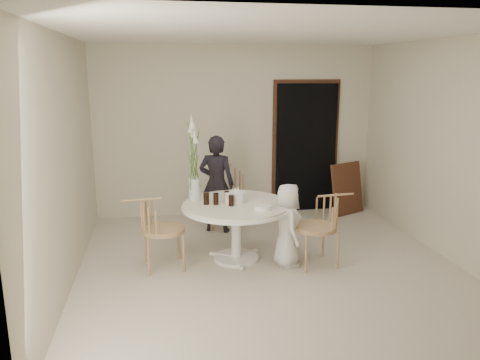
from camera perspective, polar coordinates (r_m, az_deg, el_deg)
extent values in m
plane|color=beige|center=(5.78, 3.46, -10.33)|extent=(4.50, 4.50, 0.00)
plane|color=white|center=(5.31, 3.88, 17.46)|extent=(4.50, 4.50, 0.00)
plane|color=beige|center=(7.56, -0.40, 5.98)|extent=(4.50, 0.00, 4.50)
plane|color=beige|center=(3.30, 12.98, -4.02)|extent=(4.50, 0.00, 4.50)
plane|color=beige|center=(5.32, -20.62, 2.02)|extent=(0.00, 4.50, 4.50)
plane|color=beige|center=(6.30, 24.00, 3.36)|extent=(0.00, 4.50, 4.50)
cube|color=black|center=(7.82, 8.03, 3.88)|extent=(1.00, 0.10, 2.10)
cube|color=brown|center=(7.85, 7.95, 4.36)|extent=(1.12, 0.03, 2.22)
cylinder|color=white|center=(5.93, -0.45, -9.45)|extent=(0.56, 0.56, 0.04)
cylinder|color=white|center=(5.81, -0.45, -6.50)|extent=(0.12, 0.12, 0.65)
cylinder|color=white|center=(5.70, -0.46, -3.28)|extent=(1.33, 1.33, 0.03)
cylinder|color=white|center=(5.70, -0.46, -3.04)|extent=(1.30, 1.30, 0.04)
cube|color=brown|center=(7.83, 12.92, -1.03)|extent=(0.65, 0.44, 0.84)
cylinder|color=tan|center=(6.86, -3.50, -4.38)|extent=(0.03, 0.03, 0.47)
cylinder|color=tan|center=(6.80, -0.05, -4.50)|extent=(0.03, 0.03, 0.47)
cylinder|color=tan|center=(7.25, -2.96, -3.39)|extent=(0.03, 0.03, 0.47)
cylinder|color=tan|center=(7.20, 0.30, -3.50)|extent=(0.03, 0.03, 0.47)
cylinder|color=tan|center=(6.95, -1.57, -1.93)|extent=(0.52, 0.52, 0.05)
cylinder|color=tan|center=(5.87, 6.51, -7.58)|extent=(0.03, 0.03, 0.45)
cylinder|color=tan|center=(5.53, 8.07, -9.00)|extent=(0.03, 0.03, 0.45)
cylinder|color=tan|center=(6.03, 10.11, -7.15)|extent=(0.03, 0.03, 0.45)
cylinder|color=tan|center=(5.69, 11.85, -8.49)|extent=(0.03, 0.03, 0.45)
cylinder|color=tan|center=(5.69, 9.23, -5.72)|extent=(0.50, 0.50, 0.05)
cylinder|color=tan|center=(5.54, -6.88, -8.91)|extent=(0.03, 0.03, 0.45)
cylinder|color=tan|center=(5.91, -7.52, -7.47)|extent=(0.03, 0.03, 0.45)
cylinder|color=tan|center=(5.50, -11.08, -9.24)|extent=(0.03, 0.03, 0.45)
cylinder|color=tan|center=(5.87, -11.44, -7.77)|extent=(0.03, 0.03, 0.45)
cylinder|color=tan|center=(5.62, -9.32, -5.98)|extent=(0.50, 0.50, 0.05)
imported|color=black|center=(6.74, -2.88, -0.49)|extent=(0.61, 0.51, 1.42)
imported|color=silver|center=(5.63, 5.79, -5.50)|extent=(0.33, 0.50, 1.01)
cylinder|color=silver|center=(5.73, -0.60, -2.08)|extent=(0.26, 0.26, 0.13)
cylinder|color=#FEE4A0|center=(5.71, -0.60, -1.23)|extent=(0.01, 0.01, 0.05)
cylinder|color=#FEE4A0|center=(5.74, -0.24, -1.13)|extent=(0.01, 0.01, 0.05)
cylinder|color=black|center=(5.62, -2.95, -2.31)|extent=(0.08, 0.08, 0.14)
cylinder|color=black|center=(5.56, -1.08, -2.51)|extent=(0.08, 0.08, 0.13)
cylinder|color=black|center=(5.64, -4.14, -2.25)|extent=(0.09, 0.09, 0.15)
cylinder|color=black|center=(5.73, -1.61, -2.03)|extent=(0.08, 0.08, 0.14)
cylinder|color=white|center=(5.44, 2.77, -3.34)|extent=(0.21, 0.21, 0.05)
cylinder|color=silver|center=(5.85, -5.57, -1.10)|extent=(0.14, 0.14, 0.27)
cylinder|color=#446E2F|center=(5.79, -5.39, 2.15)|extent=(0.01, 0.01, 0.67)
cone|color=white|center=(5.73, -5.46, 5.45)|extent=(0.07, 0.07, 0.17)
cylinder|color=#446E2F|center=(5.80, -5.68, 2.46)|extent=(0.01, 0.01, 0.73)
cone|color=white|center=(5.74, -5.76, 6.03)|extent=(0.07, 0.07, 0.17)
cylinder|color=#446E2F|center=(5.77, -5.94, 2.69)|extent=(0.01, 0.01, 0.79)
cone|color=white|center=(5.71, -6.03, 6.57)|extent=(0.07, 0.07, 0.17)
cylinder|color=#446E2F|center=(5.73, -5.82, 2.92)|extent=(0.01, 0.01, 0.84)
cone|color=white|center=(5.67, -5.92, 7.11)|extent=(0.07, 0.07, 0.17)
cylinder|color=#446E2F|center=(5.75, -5.46, 2.09)|extent=(0.01, 0.01, 0.67)
cone|color=white|center=(5.70, -5.53, 5.40)|extent=(0.07, 0.07, 0.17)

